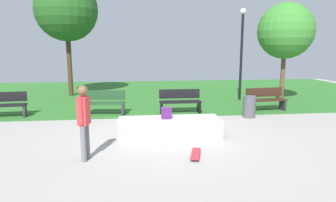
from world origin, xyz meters
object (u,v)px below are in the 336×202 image
at_px(park_bench_near_path, 3,104).
at_px(tree_tall_oak, 286,31).
at_px(concrete_ledge, 169,128).
at_px(backpack_on_ledge, 166,113).
at_px(trash_bin, 249,107).
at_px(skateboard_by_ledge, 196,154).
at_px(lamp_post, 242,45).
at_px(park_bench_far_left, 104,102).
at_px(park_bench_center_lawn, 266,99).
at_px(park_bench_far_right, 180,101).
at_px(skater_performing_trick, 84,117).
at_px(tree_broad_elm, 66,10).

bearing_deg(park_bench_near_path, tree_tall_oak, 9.46).
relative_size(concrete_ledge, park_bench_near_path, 1.77).
bearing_deg(backpack_on_ledge, trash_bin, -147.79).
bearing_deg(park_bench_near_path, skateboard_by_ledge, -37.82).
xyz_separation_m(tree_tall_oak, lamp_post, (-1.81, 0.63, -0.64)).
height_order(concrete_ledge, lamp_post, lamp_post).
xyz_separation_m(park_bench_far_left, lamp_post, (6.27, 2.57, 2.13)).
bearing_deg(park_bench_center_lawn, park_bench_far_left, 179.74).
distance_m(backpack_on_ledge, park_bench_far_right, 3.22).
distance_m(backpack_on_ledge, skater_performing_trick, 2.60).
relative_size(concrete_ledge, tree_broad_elm, 0.49).
bearing_deg(trash_bin, park_bench_far_right, 156.43).
relative_size(concrete_ledge, backpack_on_ledge, 9.06).
distance_m(skater_performing_trick, park_bench_near_path, 5.96).
bearing_deg(park_bench_center_lawn, concrete_ledge, -143.92).
xyz_separation_m(skater_performing_trick, tree_broad_elm, (-2.14, 9.53, 3.35)).
relative_size(skater_performing_trick, park_bench_center_lawn, 1.05).
height_order(tree_tall_oak, lamp_post, tree_tall_oak).
relative_size(tree_broad_elm, tree_tall_oak, 1.31).
bearing_deg(concrete_ledge, park_bench_near_path, 151.29).
bearing_deg(skateboard_by_ledge, trash_bin, 53.30).
bearing_deg(tree_tall_oak, park_bench_center_lawn, -130.29).
height_order(skateboard_by_ledge, park_bench_far_right, park_bench_far_right).
height_order(skateboard_by_ledge, tree_tall_oak, tree_tall_oak).
height_order(park_bench_center_lawn, tree_broad_elm, tree_broad_elm).
bearing_deg(park_bench_far_right, park_bench_center_lawn, 0.15).
distance_m(park_bench_center_lawn, tree_tall_oak, 3.78).
relative_size(lamp_post, trash_bin, 5.47).
xyz_separation_m(skater_performing_trick, lamp_post, (6.26, 7.29, 1.60)).
bearing_deg(trash_bin, park_bench_near_path, 173.15).
distance_m(park_bench_near_path, lamp_post, 10.44).
height_order(park_bench_far_right, lamp_post, lamp_post).
xyz_separation_m(backpack_on_ledge, tree_broad_elm, (-4.17, 7.94, 3.66)).
distance_m(park_bench_far_right, trash_bin, 2.62).
distance_m(skater_performing_trick, park_bench_far_left, 4.75).
bearing_deg(concrete_ledge, tree_tall_oak, 40.53).
bearing_deg(tree_broad_elm, tree_tall_oak, -15.69).
height_order(park_bench_center_lawn, park_bench_near_path, same).
xyz_separation_m(tree_tall_oak, trash_bin, (-2.77, -3.02, -2.85)).
height_order(backpack_on_ledge, tree_tall_oak, tree_tall_oak).
relative_size(concrete_ledge, park_bench_center_lawn, 1.77).
xyz_separation_m(park_bench_near_path, tree_broad_elm, (1.48, 4.82, 3.87)).
relative_size(tree_broad_elm, trash_bin, 7.55).
bearing_deg(park_bench_far_right, park_bench_far_left, 179.25).
height_order(park_bench_far_left, tree_tall_oak, tree_tall_oak).
bearing_deg(skateboard_by_ledge, tree_broad_elm, 116.00).
relative_size(skater_performing_trick, lamp_post, 0.40).
bearing_deg(concrete_ledge, park_bench_far_left, 124.00).
bearing_deg(backpack_on_ledge, park_bench_near_path, -28.60).
distance_m(backpack_on_ledge, skateboard_by_ledge, 1.85).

